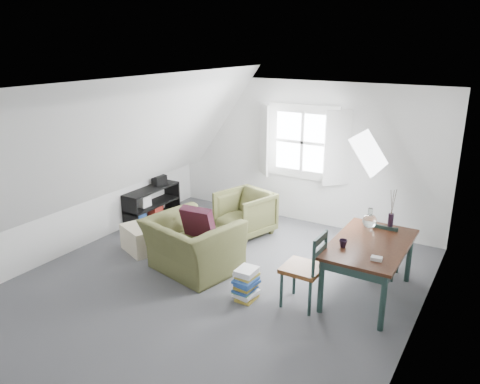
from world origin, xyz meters
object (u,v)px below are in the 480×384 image
Objects in this scene: dining_chair_near at (306,268)px; dining_chair_far at (385,248)px; dining_table at (370,250)px; media_shelf at (150,206)px; armchair_far at (245,233)px; magazine_stack at (246,284)px; armchair_near at (193,270)px; ottoman at (146,237)px.

dining_chair_far is at bearing 172.91° from dining_chair_near.
dining_table reaches higher than media_shelf.
armchair_far is 2.12m from magazine_stack.
armchair_far is 0.69× the size of media_shelf.
dining_chair_near is 2.40× the size of magazine_stack.
dining_table is (2.32, 0.59, 0.64)m from armchair_near.
dining_chair_near is at bearing -168.60° from armchair_near.
ottoman is 1.27m from media_shelf.
dining_chair_far is 1.43m from dining_chair_near.
armchair_near is at bearing -71.15° from armchair_far.
ottoman reaches higher than armchair_far.
magazine_stack is (1.08, -1.81, 0.21)m from armchair_far.
dining_chair_far reaches higher than magazine_stack.
media_shelf is at bearing 7.79° from dining_chair_far.
armchair_near is 2.71m from dining_chair_far.
armchair_near is 2.48m from dining_table.
magazine_stack is at bearing 177.80° from armchair_near.
ottoman is at bearing 2.05° from armchair_near.
dining_chair_near reaches higher than dining_table.
ottoman reaches higher than armchair_near.
dining_chair_far is 4.21m from media_shelf.
dining_chair_far is at bearing 88.60° from dining_table.
ottoman is 0.52× the size of media_shelf.
magazine_stack is (2.09, -0.47, 0.00)m from ottoman.
armchair_far is at bearing -112.14° from dining_chair_near.
media_shelf is at bearing 174.54° from dining_table.
armchair_near is 1.96× the size of ottoman.
armchair_near is 0.80× the size of dining_table.
ottoman is 1.49× the size of magazine_stack.
dining_table is at bearing 33.92° from magazine_stack.
dining_chair_near is at bearing -4.74° from ottoman.
armchair_far is (-0.04, 1.53, 0.00)m from armchair_near.
magazine_stack is (2.88, -1.46, -0.07)m from media_shelf.
dining_table is 4.22m from media_shelf.
armchair_near is 1.49× the size of dining_chair_far.
armchair_near is at bearing -163.04° from dining_table.
media_shelf reaches higher than magazine_stack.
armchair_near is 1.46× the size of armchair_far.
dining_chair_far is at bearing 10.35° from armchair_far.
dining_table is 1.86× the size of dining_chair_far.
ottoman is 3.58m from dining_chair_far.
dining_chair_far is at bearing -139.72° from armchair_near.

